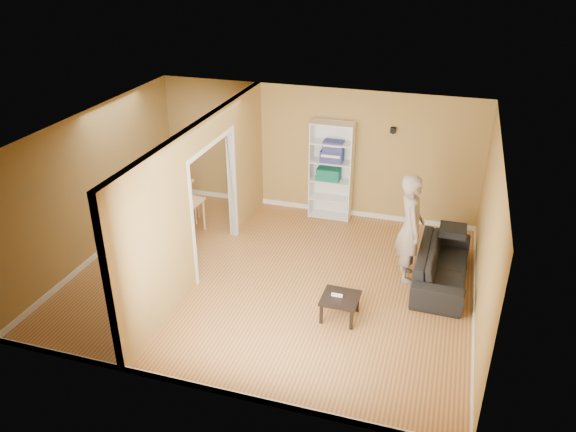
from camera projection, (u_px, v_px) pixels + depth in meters
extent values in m
plane|color=#B5803B|center=(273.00, 278.00, 9.46)|extent=(6.50, 6.50, 0.00)
plane|color=white|center=(271.00, 129.00, 8.30)|extent=(6.50, 6.50, 0.00)
plane|color=#AF823D|center=(316.00, 151.00, 11.23)|extent=(6.50, 0.00, 6.50)
plane|color=#AF823D|center=(197.00, 307.00, 6.53)|extent=(6.50, 0.00, 6.50)
plane|color=#AF823D|center=(95.00, 185.00, 9.73)|extent=(0.00, 5.50, 5.50)
plane|color=#AF823D|center=(487.00, 237.00, 8.03)|extent=(0.00, 5.50, 5.50)
cube|color=black|center=(393.00, 130.00, 10.52)|extent=(0.10, 0.10, 0.10)
imported|color=black|center=(443.00, 260.00, 9.22)|extent=(2.09, 0.94, 0.79)
imported|color=slate|center=(411.00, 219.00, 9.01)|extent=(0.92, 0.80, 2.17)
cube|color=white|center=(311.00, 169.00, 11.21)|extent=(0.02, 0.37, 1.99)
cube|color=white|center=(352.00, 173.00, 10.99)|extent=(0.02, 0.37, 1.99)
cube|color=white|center=(333.00, 168.00, 11.25)|extent=(0.84, 0.02, 1.99)
cube|color=white|center=(330.00, 215.00, 11.54)|extent=(0.80, 0.37, 0.02)
cube|color=white|center=(330.00, 198.00, 11.36)|extent=(0.80, 0.37, 0.02)
cube|color=white|center=(331.00, 180.00, 11.19)|extent=(0.80, 0.37, 0.02)
cube|color=white|center=(332.00, 162.00, 11.01)|extent=(0.80, 0.37, 0.02)
cube|color=white|center=(332.00, 143.00, 10.84)|extent=(0.80, 0.37, 0.02)
cube|color=white|center=(333.00, 123.00, 10.66)|extent=(0.80, 0.37, 0.02)
cube|color=#1C5E4F|center=(329.00, 174.00, 11.14)|extent=(0.46, 0.30, 0.24)
cube|color=navy|center=(332.00, 156.00, 10.96)|extent=(0.44, 0.29, 0.22)
cube|color=navy|center=(333.00, 147.00, 10.87)|extent=(0.39, 0.25, 0.20)
cube|color=black|center=(340.00, 298.00, 8.33)|extent=(0.55, 0.55, 0.04)
cube|color=black|center=(321.00, 314.00, 8.28)|extent=(0.05, 0.05, 0.32)
cube|color=black|center=(352.00, 320.00, 8.16)|extent=(0.05, 0.05, 0.32)
cube|color=black|center=(328.00, 297.00, 8.67)|extent=(0.05, 0.05, 0.32)
cube|color=black|center=(358.00, 302.00, 8.55)|extent=(0.05, 0.05, 0.32)
cube|color=white|center=(337.00, 295.00, 8.34)|extent=(0.17, 0.04, 0.03)
cube|color=#D9BD89|center=(171.00, 201.00, 10.62)|extent=(1.08, 0.72, 0.04)
cylinder|color=#D9BD89|center=(142.00, 221.00, 10.64)|extent=(0.05, 0.05, 0.64)
cylinder|color=#D9BD89|center=(189.00, 228.00, 10.38)|extent=(0.05, 0.05, 0.64)
cylinder|color=#D9BD89|center=(158.00, 207.00, 11.18)|extent=(0.05, 0.05, 0.64)
cylinder|color=#D9BD89|center=(204.00, 214.00, 10.92)|extent=(0.05, 0.05, 0.64)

